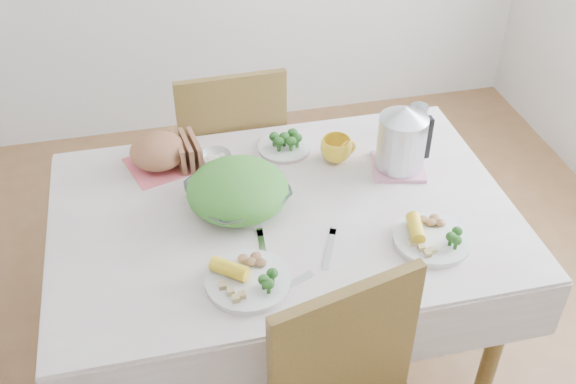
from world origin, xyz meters
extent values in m
plane|color=brown|center=(0.00, 0.00, 0.00)|extent=(3.60, 3.60, 0.00)
cube|color=brown|center=(0.00, 0.00, 0.38)|extent=(1.40, 0.90, 0.75)
cube|color=beige|center=(0.00, 0.00, 0.76)|extent=(1.50, 1.00, 0.01)
cube|color=brown|center=(-0.09, 0.73, 0.47)|extent=(0.46, 0.46, 0.98)
imported|color=white|center=(-0.14, 0.06, 0.80)|extent=(0.41, 0.41, 0.08)
cylinder|color=white|center=(-0.17, -0.30, 0.77)|extent=(0.34, 0.34, 0.02)
cylinder|color=white|center=(0.41, -0.25, 0.77)|extent=(0.34, 0.34, 0.02)
cylinder|color=beige|center=(0.08, 0.34, 0.77)|extent=(0.23, 0.23, 0.02)
cube|color=#E85E63|center=(-0.37, 0.34, 0.76)|extent=(0.27, 0.27, 0.00)
ellipsoid|color=brown|center=(-0.37, 0.34, 0.82)|extent=(0.25, 0.25, 0.12)
imported|color=white|center=(-0.18, 0.31, 0.78)|extent=(0.12, 0.12, 0.04)
imported|color=yellow|center=(0.25, 0.24, 0.81)|extent=(0.13, 0.13, 0.09)
cylinder|color=white|center=(0.59, 0.33, 0.83)|extent=(0.08, 0.08, 0.13)
cube|color=pink|center=(0.45, 0.14, 0.77)|extent=(0.22, 0.22, 0.01)
cylinder|color=#B2B5BA|center=(0.45, 0.14, 0.88)|extent=(0.22, 0.22, 0.24)
cube|color=silver|center=(-0.10, -0.17, 0.76)|extent=(0.03, 0.17, 0.00)
cube|color=silver|center=(0.10, -0.21, 0.76)|extent=(0.09, 0.18, 0.00)
cube|color=silver|center=(-0.07, -0.34, 0.76)|extent=(0.20, 0.10, 0.00)
camera|label=1|loc=(-0.36, -1.65, 2.18)|focal=42.00mm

